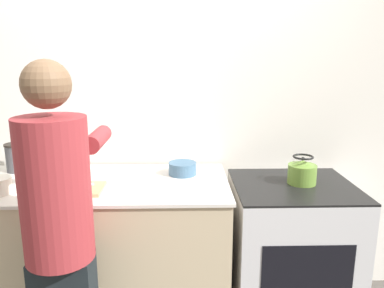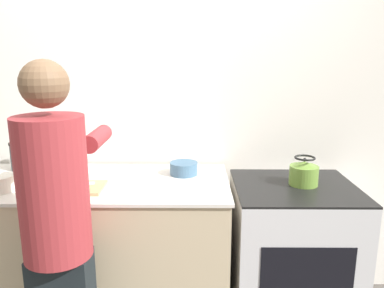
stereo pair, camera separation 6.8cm
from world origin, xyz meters
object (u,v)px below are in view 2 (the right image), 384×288
Objects in this scene: bowl_prep at (184,168)px; kettle at (304,173)px; person at (58,227)px; cutting_board at (73,188)px; oven at (291,257)px; knife at (77,184)px; canister_jar at (21,156)px.

kettle is at bearing -11.12° from bowl_prep.
cutting_board is (-0.05, 0.40, 0.05)m from person.
knife reaches higher than oven.
kettle is 1.78m from canister_jar.
cutting_board is at bearing -39.70° from canister_jar.
cutting_board is at bearing -141.47° from knife.
canister_jar is (-0.51, 0.77, 0.13)m from person.
person is 4.90× the size of cutting_board.
knife is 0.59m from canister_jar.
person reaches higher than cutting_board.
kettle is 0.99× the size of bowl_prep.
kettle is at bearing 22.94° from person.
cutting_board is 0.67m from bowl_prep.
person is 9.11× the size of canister_jar.
person is 8.93× the size of knife.
canister_jar is at bearing 174.60° from bowl_prep.
knife is at bearing -37.19° from canister_jar.
canister_jar is at bearing 172.29° from kettle.
bowl_prep is (0.55, 0.67, 0.08)m from person.
kettle reaches higher than knife.
knife is at bearing 53.40° from cutting_board.
cutting_board is 1.32m from kettle.
canister_jar reaches higher than cutting_board.
cutting_board is at bearing 97.76° from person.
kettle is at bearing 22.00° from oven.
bowl_prep is at bearing 166.48° from oven.
cutting_board is 1.82× the size of knife.
canister_jar reaches higher than bowl_prep.
person is at bearing -157.02° from oven.
oven is 5.09× the size of canister_jar.
oven is at bearing 22.98° from person.
bowl_prep is 0.95× the size of canister_jar.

